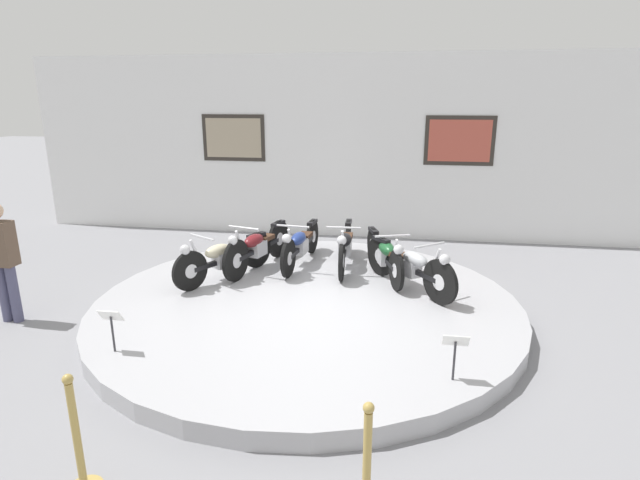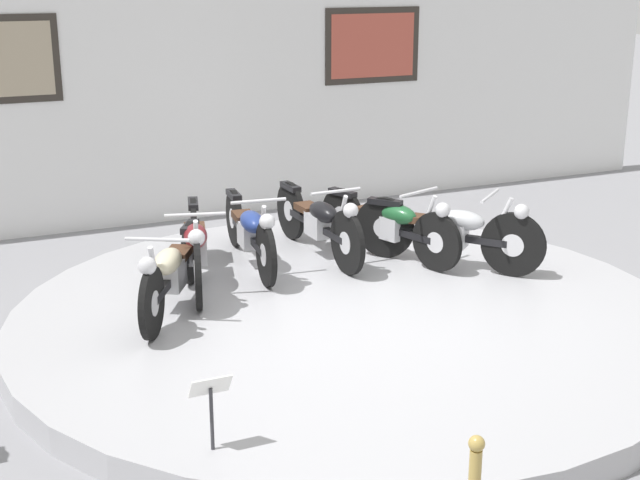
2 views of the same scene
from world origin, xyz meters
name	(u,v)px [view 1 (image 1 of 2)]	position (x,y,z in m)	size (l,w,h in m)	color
ground_plane	(307,312)	(0.00, 0.00, 0.00)	(60.00, 60.00, 0.00)	gray
display_platform	(307,305)	(0.00, 0.00, 0.11)	(5.94, 5.94, 0.22)	#ADADB2
back_wall	(343,148)	(0.00, 4.28, 1.93)	(14.00, 0.22, 3.85)	white
motorcycle_cream	(223,256)	(-1.43, 0.58, 0.59)	(1.02, 1.72, 0.78)	black
motorcycle_maroon	(257,246)	(-1.04, 1.13, 0.61)	(0.67, 1.95, 0.81)	black
motorcycle_blue	(300,243)	(-0.38, 1.45, 0.59)	(0.54, 1.96, 0.78)	black
motorcycle_black	(345,245)	(0.38, 1.45, 0.60)	(0.54, 1.99, 0.80)	black
motorcycle_green	(385,253)	(1.05, 1.13, 0.59)	(0.72, 1.87, 0.78)	black
motorcycle_silver	(410,265)	(1.43, 0.58, 0.60)	(1.30, 1.58, 0.80)	black
info_placard_front_left	(111,321)	(-1.85, -1.86, 0.59)	(0.26, 0.11, 0.51)	#333338
info_placard_front_centre	(455,347)	(1.85, -1.86, 0.59)	(0.26, 0.11, 0.51)	#333338
visitor_standing	(2,256)	(-3.94, -0.92, 0.94)	(0.36, 0.22, 1.66)	#4C4C6B
stanchion_post_left_of_entry	(79,453)	(-1.09, -3.59, 0.34)	(0.28, 0.28, 1.02)	tan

